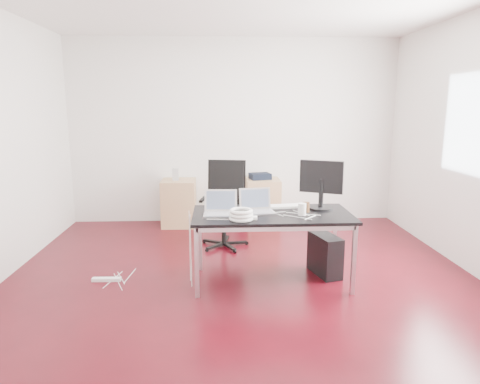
{
  "coord_description": "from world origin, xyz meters",
  "views": [
    {
      "loc": [
        -0.23,
        -4.13,
        1.8
      ],
      "look_at": [
        0.0,
        0.55,
        0.85
      ],
      "focal_mm": 32.0,
      "sensor_mm": 36.0,
      "label": 1
    }
  ],
  "objects_px": {
    "filing_cabinet_right": "(263,202)",
    "pc_tower": "(325,255)",
    "office_chair": "(225,199)",
    "filing_cabinet_left": "(179,203)",
    "desk": "(272,218)"
  },
  "relations": [
    {
      "from": "filing_cabinet_right",
      "to": "pc_tower",
      "type": "bearing_deg",
      "value": -77.06
    },
    {
      "from": "office_chair",
      "to": "filing_cabinet_left",
      "type": "xyz_separation_m",
      "value": [
        -0.68,
        0.95,
        -0.26
      ]
    },
    {
      "from": "desk",
      "to": "filing_cabinet_right",
      "type": "bearing_deg",
      "value": 86.44
    },
    {
      "from": "office_chair",
      "to": "pc_tower",
      "type": "xyz_separation_m",
      "value": [
        1.06,
        -1.07,
        -0.39
      ]
    },
    {
      "from": "filing_cabinet_left",
      "to": "pc_tower",
      "type": "bearing_deg",
      "value": -49.25
    },
    {
      "from": "office_chair",
      "to": "filing_cabinet_right",
      "type": "relative_size",
      "value": 1.54
    },
    {
      "from": "filing_cabinet_left",
      "to": "office_chair",
      "type": "bearing_deg",
      "value": -54.31
    },
    {
      "from": "filing_cabinet_left",
      "to": "filing_cabinet_right",
      "type": "xyz_separation_m",
      "value": [
        1.28,
        0.0,
        0.0
      ]
    },
    {
      "from": "filing_cabinet_left",
      "to": "pc_tower",
      "type": "xyz_separation_m",
      "value": [
        1.75,
        -2.03,
        -0.13
      ]
    },
    {
      "from": "filing_cabinet_right",
      "to": "pc_tower",
      "type": "distance_m",
      "value": 2.08
    },
    {
      "from": "office_chair",
      "to": "pc_tower",
      "type": "distance_m",
      "value": 1.56
    },
    {
      "from": "pc_tower",
      "to": "office_chair",
      "type": "bearing_deg",
      "value": 119.08
    },
    {
      "from": "filing_cabinet_left",
      "to": "pc_tower",
      "type": "distance_m",
      "value": 2.68
    },
    {
      "from": "desk",
      "to": "filing_cabinet_left",
      "type": "relative_size",
      "value": 2.29
    },
    {
      "from": "desk",
      "to": "pc_tower",
      "type": "height_order",
      "value": "desk"
    }
  ]
}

